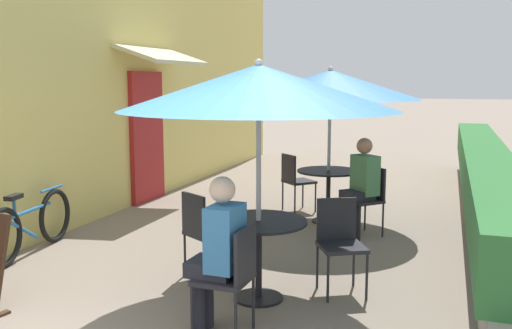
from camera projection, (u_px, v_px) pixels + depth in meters
name	position (u px, v px, depth m)	size (l,w,h in m)	color
cafe_facade_wall	(150.00, 73.00, 9.53)	(0.98, 11.30, 4.20)	#E0CC6B
planter_hedge	(484.00, 181.00, 8.12)	(0.60, 10.30, 1.01)	gray
patio_table_near	(259.00, 239.00, 5.08)	(0.87, 0.87, 0.73)	black
patio_umbrella_near	(259.00, 88.00, 4.88)	(2.43, 2.43, 2.15)	#B7B7BC
cafe_chair_near_left	(203.00, 228.00, 5.63)	(0.55, 0.55, 0.87)	#232328
cafe_chair_near_right	(232.00, 272.00, 4.34)	(0.42, 0.42, 0.87)	#232328
seated_patron_near_right	(219.00, 249.00, 4.36)	(0.41, 0.35, 1.25)	#23232D
cafe_chair_near_back	(340.00, 238.00, 5.28)	(0.54, 0.54, 0.87)	#232328
patio_table_mid	(328.00, 183.00, 7.88)	(0.87, 0.87, 0.73)	black
patio_umbrella_mid	(330.00, 85.00, 7.68)	(2.43, 2.43, 2.15)	#B7B7BC
cafe_chair_mid_left	(368.00, 195.00, 7.24)	(0.57, 0.57, 0.87)	#232328
seated_patron_mid_left	(361.00, 183.00, 7.16)	(0.51, 0.51, 1.25)	#23232D
cafe_chair_mid_right	(295.00, 178.00, 8.53)	(0.57, 0.57, 0.87)	#232328
bicycle_leaning	(30.00, 225.00, 6.44)	(0.28, 1.67, 0.74)	black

